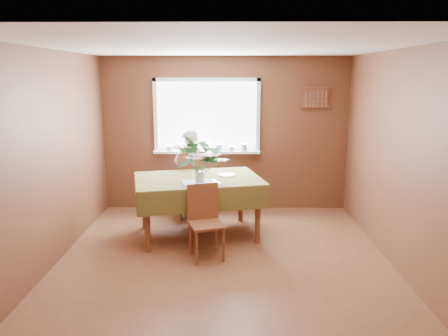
{
  "coord_description": "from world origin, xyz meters",
  "views": [
    {
      "loc": [
        0.07,
        -4.85,
        2.21
      ],
      "look_at": [
        0.0,
        0.55,
        1.05
      ],
      "focal_mm": 35.0,
      "sensor_mm": 36.0,
      "label": 1
    }
  ],
  "objects_px": {
    "seated_woman": "(190,174)",
    "dining_table": "(198,185)",
    "chair_near": "(205,217)",
    "flower_bouquet": "(199,157)",
    "chair_far": "(189,182)"
  },
  "relations": [
    {
      "from": "seated_woman",
      "to": "dining_table",
      "type": "bearing_deg",
      "value": 78.3
    },
    {
      "from": "chair_near",
      "to": "seated_woman",
      "type": "height_order",
      "value": "seated_woman"
    },
    {
      "from": "dining_table",
      "to": "seated_woman",
      "type": "height_order",
      "value": "seated_woman"
    },
    {
      "from": "dining_table",
      "to": "chair_near",
      "type": "bearing_deg",
      "value": -92.82
    },
    {
      "from": "chair_far",
      "to": "flower_bouquet",
      "type": "height_order",
      "value": "flower_bouquet"
    },
    {
      "from": "chair_near",
      "to": "flower_bouquet",
      "type": "relative_size",
      "value": 1.51
    },
    {
      "from": "dining_table",
      "to": "chair_near",
      "type": "height_order",
      "value": "chair_near"
    },
    {
      "from": "chair_far",
      "to": "flower_bouquet",
      "type": "distance_m",
      "value": 1.24
    },
    {
      "from": "seated_woman",
      "to": "flower_bouquet",
      "type": "distance_m",
      "value": 1.14
    },
    {
      "from": "seated_woman",
      "to": "chair_far",
      "type": "bearing_deg",
      "value": -84.94
    },
    {
      "from": "dining_table",
      "to": "flower_bouquet",
      "type": "relative_size",
      "value": 3.19
    },
    {
      "from": "chair_near",
      "to": "dining_table",
      "type": "bearing_deg",
      "value": 82.69
    },
    {
      "from": "chair_near",
      "to": "flower_bouquet",
      "type": "xyz_separation_m",
      "value": [
        -0.09,
        0.46,
        0.66
      ]
    },
    {
      "from": "chair_far",
      "to": "chair_near",
      "type": "relative_size",
      "value": 1.17
    },
    {
      "from": "dining_table",
      "to": "seated_woman",
      "type": "distance_m",
      "value": 0.78
    }
  ]
}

